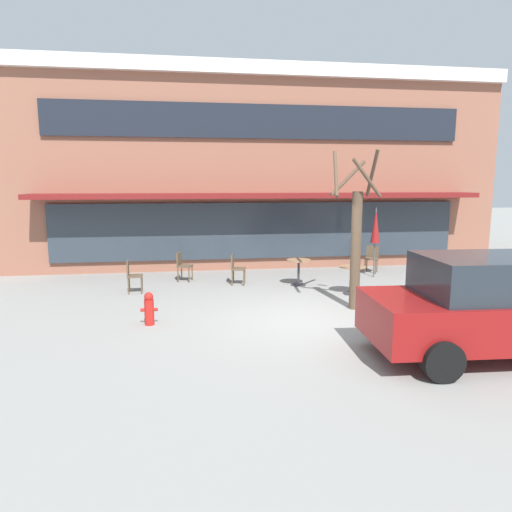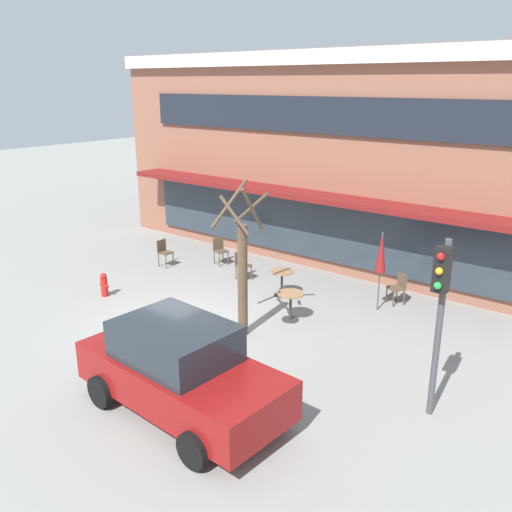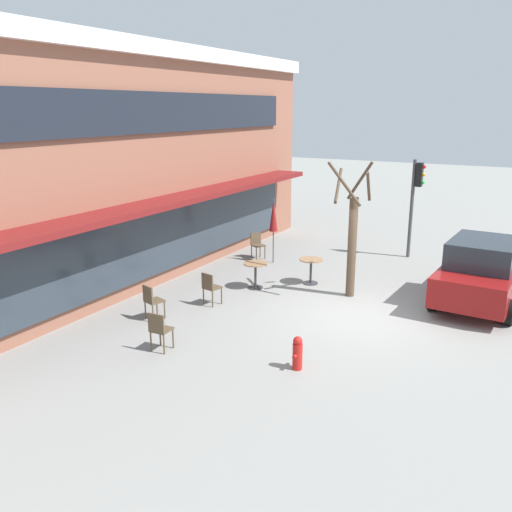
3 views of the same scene
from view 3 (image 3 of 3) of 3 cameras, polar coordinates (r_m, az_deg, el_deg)
The scene contains 13 objects.
ground_plane at distance 13.96m, azimuth 10.66°, elevation -6.31°, with size 80.00×80.00×0.00m, color gray.
building_facade at distance 18.69m, azimuth -19.45°, elevation 9.46°, with size 17.28×9.10×6.89m.
cafe_table_near_wall at distance 15.67m, azimuth -0.06°, elevation -1.60°, with size 0.70×0.70×0.76m.
cafe_table_streetside at distance 16.16m, azimuth 5.80°, elevation -1.16°, with size 0.70×0.70×0.76m.
patio_umbrella_green_folded at distance 18.03m, azimuth 1.86°, elevation 4.30°, with size 0.28×0.28×2.20m.
cafe_chair_0 at distance 11.87m, azimuth -10.14°, elevation -7.51°, with size 0.42×0.42×0.89m.
cafe_chair_1 at distance 14.39m, azimuth -4.84°, elevation -3.18°, with size 0.47×0.47×0.89m.
cafe_chair_2 at distance 18.82m, azimuth 0.13°, elevation 1.34°, with size 0.55×0.55×0.89m.
cafe_chair_3 at distance 13.62m, azimuth -10.91°, elevation -4.51°, with size 0.50×0.50×0.89m.
parked_sedan at distance 15.64m, azimuth 22.71°, elevation -1.48°, with size 4.29×2.20×1.76m.
street_tree at distance 14.96m, azimuth 10.07°, elevation 1.94°, with size 1.12×1.12×3.73m.
traffic_light_pole at distance 19.35m, azimuth 16.45°, elevation 6.45°, with size 0.26×0.43×3.40m.
fire_hydrant at distance 11.03m, azimuth 4.39°, elevation -10.13°, with size 0.36×0.20×0.71m.
Camera 3 is at (-12.38, -3.95, 5.10)m, focal length 38.00 mm.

